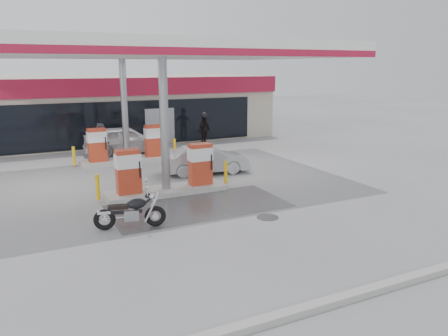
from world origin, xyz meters
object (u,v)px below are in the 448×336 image
object	(u,v)px
hatchback_silver	(206,160)
biker_walking	(204,131)
parked_motorcycle	(131,213)
sedan_white	(126,140)
pump_island_near	(166,175)
attendant	(101,142)
parked_car_right	(245,126)
pump_island_far	(127,148)

from	to	relation	value
hatchback_silver	biker_walking	world-z (taller)	biker_walking
parked_motorcycle	sedan_white	world-z (taller)	sedan_white
pump_island_near	attendant	size ratio (longest dim) A/B	2.70
pump_island_near	attendant	distance (m)	7.08
sedan_white	parked_car_right	xyz separation A→B (m)	(9.49, 3.80, -0.25)
attendant	biker_walking	bearing A→B (deg)	-94.13
pump_island_near	sedan_white	bearing A→B (deg)	86.47
sedan_white	biker_walking	size ratio (longest dim) A/B	2.32
sedan_white	biker_walking	distance (m)	4.65
sedan_white	biker_walking	xyz separation A→B (m)	(4.64, 0.00, 0.20)
biker_walking	pump_island_far	bearing A→B (deg)	168.29
hatchback_silver	parked_motorcycle	bearing A→B (deg)	147.27
pump_island_near	pump_island_far	world-z (taller)	same
pump_island_near	pump_island_far	distance (m)	6.00
pump_island_far	sedan_white	world-z (taller)	pump_island_far
pump_island_near	pump_island_far	xyz separation A→B (m)	(0.00, 6.00, 0.00)
parked_motorcycle	parked_car_right	world-z (taller)	parked_motorcycle
sedan_white	attendant	bearing A→B (deg)	131.57
pump_island_far	parked_car_right	world-z (taller)	pump_island_far
sedan_white	parked_motorcycle	bearing A→B (deg)	170.12
parked_motorcycle	attendant	distance (m)	10.08
pump_island_far	attendant	distance (m)	1.44
hatchback_silver	parked_car_right	world-z (taller)	hatchback_silver
attendant	hatchback_silver	xyz separation A→B (m)	(3.62, -4.80, -0.33)
parked_motorcycle	attendant	bearing A→B (deg)	97.29
parked_motorcycle	biker_walking	xyz separation A→B (m)	(7.24, 11.21, 0.48)
hatchback_silver	biker_walking	xyz separation A→B (m)	(2.54, 6.00, 0.34)
pump_island_near	hatchback_silver	xyz separation A→B (m)	(2.61, 2.20, -0.09)
parked_motorcycle	attendant	xyz separation A→B (m)	(1.08, 10.01, 0.47)
pump_island_near	parked_car_right	distance (m)	15.62
pump_island_near	parked_motorcycle	bearing A→B (deg)	-124.85
parked_motorcycle	pump_island_far	bearing A→B (deg)	90.40
parked_motorcycle	hatchback_silver	bearing A→B (deg)	61.39
attendant	biker_walking	world-z (taller)	biker_walking
pump_island_far	biker_walking	xyz separation A→B (m)	(5.15, 2.20, 0.25)
pump_island_far	sedan_white	xyz separation A→B (m)	(0.51, 2.20, 0.05)
parked_car_right	hatchback_silver	bearing A→B (deg)	134.04
parked_car_right	biker_walking	xyz separation A→B (m)	(-4.85, -3.80, 0.45)
attendant	parked_motorcycle	bearing A→B (deg)	158.65
attendant	pump_island_near	bearing A→B (deg)	173.04
parked_motorcycle	biker_walking	world-z (taller)	biker_walking
sedan_white	hatchback_silver	size ratio (longest dim) A/B	1.18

